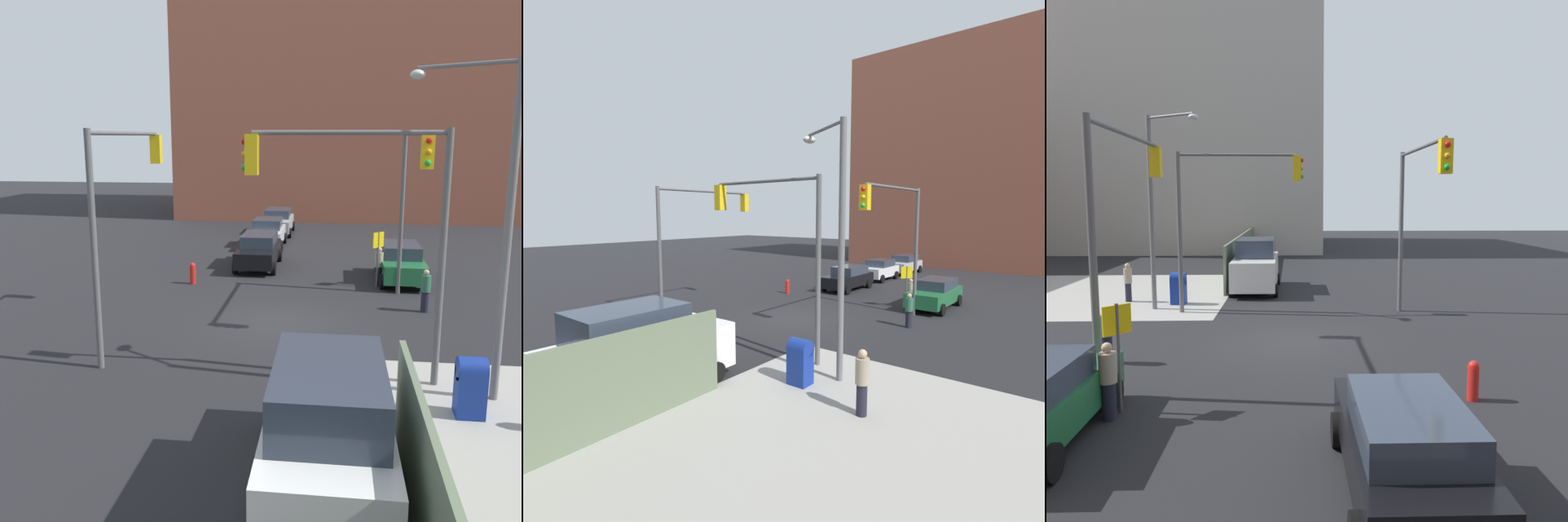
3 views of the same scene
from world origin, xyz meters
The scene contains 16 objects.
ground_plane centered at (0.00, 0.00, 0.00)m, with size 120.00×120.00×0.00m, color black.
sidewalk_corner centered at (9.00, 9.00, 0.01)m, with size 12.00×12.00×0.01m, color #9E9B93.
construction_fence centered at (19.12, 3.20, 1.20)m, with size 22.24×0.12×2.40m, color #607056.
building_loft_east centered at (36.00, 9.38, 10.34)m, with size 20.00×24.00×20.67m.
traffic_signal_nw_corner centered at (-2.16, 4.50, 4.67)m, with size 6.07×0.36×6.50m.
traffic_signal_se_corner centered at (2.12, -4.50, 4.67)m, with size 6.18×0.36×6.50m.
traffic_signal_ne_corner centered at (4.50, 2.57, 4.61)m, with size 0.36×5.11×6.50m.
street_lamp_corner centered at (5.01, 5.48, 4.70)m, with size 1.60×2.34×8.00m.
warning_sign_two_way centered at (-5.40, 3.71, 1.64)m, with size 0.48×0.48×2.40m.
mailbox_blue centered at (6.20, 5.00, 0.76)m, with size 0.56×0.64×1.43m.
fire_hydrant centered at (-5.00, -4.20, 0.49)m, with size 0.26×0.26×0.94m.
sedan_black centered at (-8.72, -1.79, 0.84)m, with size 4.50×2.02×1.62m.
van_white_delivery centered at (9.62, 1.80, 1.28)m, with size 5.40×2.32×2.62m.
pedestrian_crossing centered at (-2.00, 5.20, 0.82)m, with size 0.36×0.36×1.59m.
pedestrian_waiting centered at (-5.80, 3.80, 0.86)m, with size 0.36×0.36×1.66m.
pedestrian_walking_north centered at (6.80, 7.40, 0.92)m, with size 0.36×0.36×1.76m.
Camera 3 is at (-16.14, -0.05, 4.59)m, focal length 35.00 mm.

